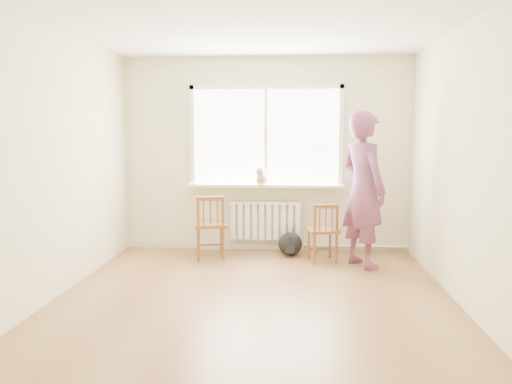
% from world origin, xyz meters
% --- Properties ---
extents(floor, '(4.50, 4.50, 0.00)m').
position_xyz_m(floor, '(0.00, 0.00, 0.00)').
color(floor, olive).
rests_on(floor, ground).
extents(ceiling, '(4.50, 4.50, 0.00)m').
position_xyz_m(ceiling, '(0.00, 0.00, 2.70)').
color(ceiling, white).
rests_on(ceiling, back_wall).
extents(back_wall, '(4.00, 0.01, 2.70)m').
position_xyz_m(back_wall, '(0.00, 2.25, 1.35)').
color(back_wall, beige).
rests_on(back_wall, ground).
extents(window, '(2.12, 0.05, 1.42)m').
position_xyz_m(window, '(0.00, 2.22, 1.66)').
color(window, white).
rests_on(window, back_wall).
extents(windowsill, '(2.15, 0.22, 0.04)m').
position_xyz_m(windowsill, '(0.00, 2.14, 0.93)').
color(windowsill, white).
rests_on(windowsill, back_wall).
extents(radiator, '(1.00, 0.12, 0.55)m').
position_xyz_m(radiator, '(0.00, 2.16, 0.44)').
color(radiator, white).
rests_on(radiator, back_wall).
extents(heating_pipe, '(1.40, 0.04, 0.04)m').
position_xyz_m(heating_pipe, '(1.25, 2.19, 0.08)').
color(heating_pipe, silver).
rests_on(heating_pipe, back_wall).
extents(baseboard, '(4.00, 0.03, 0.08)m').
position_xyz_m(baseboard, '(0.00, 2.23, 0.04)').
color(baseboard, beige).
rests_on(baseboard, ground).
extents(chair_left, '(0.49, 0.48, 0.85)m').
position_xyz_m(chair_left, '(-0.70, 1.66, 0.43)').
color(chair_left, brown).
rests_on(chair_left, floor).
extents(chair_right, '(0.45, 0.43, 0.77)m').
position_xyz_m(chair_right, '(0.78, 1.61, 0.39)').
color(chair_right, brown).
rests_on(chair_right, floor).
extents(person, '(0.76, 0.84, 1.92)m').
position_xyz_m(person, '(1.24, 1.45, 0.96)').
color(person, '#B33B42').
rests_on(person, floor).
extents(cat, '(0.21, 0.40, 0.27)m').
position_xyz_m(cat, '(-0.05, 2.05, 1.06)').
color(cat, '#D0B38E').
rests_on(cat, windowsill).
extents(backpack, '(0.36, 0.30, 0.32)m').
position_xyz_m(backpack, '(0.35, 1.90, 0.16)').
color(backpack, black).
rests_on(backpack, floor).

